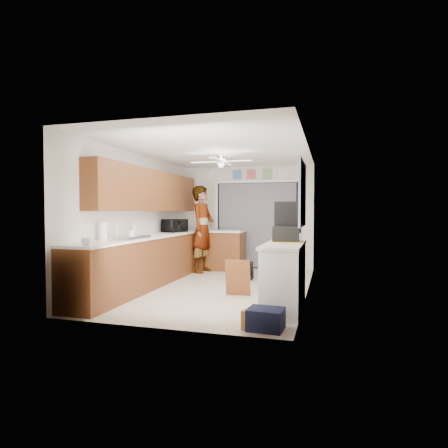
# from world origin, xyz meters

# --- Properties ---
(floor) EXTENTS (5.00, 5.00, 0.00)m
(floor) POSITION_xyz_m (0.00, 0.00, 0.00)
(floor) COLOR #BEB199
(floor) RESTS_ON ground
(ceiling) EXTENTS (5.00, 5.00, 0.00)m
(ceiling) POSITION_xyz_m (0.00, 0.00, 2.50)
(ceiling) COLOR white
(ceiling) RESTS_ON ground
(wall_back) EXTENTS (3.20, 0.00, 3.20)m
(wall_back) POSITION_xyz_m (0.00, 2.50, 1.25)
(wall_back) COLOR silver
(wall_back) RESTS_ON ground
(wall_front) EXTENTS (3.20, 0.00, 3.20)m
(wall_front) POSITION_xyz_m (0.00, -2.50, 1.25)
(wall_front) COLOR silver
(wall_front) RESTS_ON ground
(wall_left) EXTENTS (0.00, 5.00, 5.00)m
(wall_left) POSITION_xyz_m (-1.60, 0.00, 1.25)
(wall_left) COLOR silver
(wall_left) RESTS_ON ground
(wall_right) EXTENTS (0.00, 5.00, 5.00)m
(wall_right) POSITION_xyz_m (1.60, 0.00, 1.25)
(wall_right) COLOR silver
(wall_right) RESTS_ON ground
(left_base_cabinets) EXTENTS (0.60, 4.80, 0.90)m
(left_base_cabinets) POSITION_xyz_m (-1.30, 0.00, 0.45)
(left_base_cabinets) COLOR brown
(left_base_cabinets) RESTS_ON floor
(left_countertop) EXTENTS (0.62, 4.80, 0.04)m
(left_countertop) POSITION_xyz_m (-1.29, 0.00, 0.92)
(left_countertop) COLOR white
(left_countertop) RESTS_ON left_base_cabinets
(upper_cabinets) EXTENTS (0.32, 4.00, 0.80)m
(upper_cabinets) POSITION_xyz_m (-1.44, 0.20, 1.80)
(upper_cabinets) COLOR brown
(upper_cabinets) RESTS_ON wall_left
(sink_basin) EXTENTS (0.50, 0.76, 0.06)m
(sink_basin) POSITION_xyz_m (-1.29, -1.00, 0.95)
(sink_basin) COLOR silver
(sink_basin) RESTS_ON left_countertop
(faucet) EXTENTS (0.03, 0.03, 0.22)m
(faucet) POSITION_xyz_m (-1.48, -1.00, 1.05)
(faucet) COLOR silver
(faucet) RESTS_ON left_countertop
(peninsula_base) EXTENTS (1.00, 0.60, 0.90)m
(peninsula_base) POSITION_xyz_m (-0.50, 2.00, 0.45)
(peninsula_base) COLOR brown
(peninsula_base) RESTS_ON floor
(peninsula_top) EXTENTS (1.04, 0.64, 0.04)m
(peninsula_top) POSITION_xyz_m (-0.50, 2.00, 0.92)
(peninsula_top) COLOR white
(peninsula_top) RESTS_ON peninsula_base
(back_opening_recess) EXTENTS (2.00, 0.06, 2.10)m
(back_opening_recess) POSITION_xyz_m (0.25, 2.47, 1.05)
(back_opening_recess) COLOR black
(back_opening_recess) RESTS_ON wall_back
(curtain_panel) EXTENTS (1.90, 0.03, 2.05)m
(curtain_panel) POSITION_xyz_m (0.25, 2.43, 1.05)
(curtain_panel) COLOR slate
(curtain_panel) RESTS_ON wall_back
(door_trim_left) EXTENTS (0.06, 0.04, 2.10)m
(door_trim_left) POSITION_xyz_m (-0.77, 2.44, 1.05)
(door_trim_left) COLOR white
(door_trim_left) RESTS_ON wall_back
(door_trim_right) EXTENTS (0.06, 0.04, 2.10)m
(door_trim_right) POSITION_xyz_m (1.27, 2.44, 1.05)
(door_trim_right) COLOR white
(door_trim_right) RESTS_ON wall_back
(door_trim_head) EXTENTS (2.10, 0.04, 0.06)m
(door_trim_head) POSITION_xyz_m (0.25, 2.44, 2.12)
(door_trim_head) COLOR white
(door_trim_head) RESTS_ON wall_back
(header_frame_1) EXTENTS (0.22, 0.02, 0.22)m
(header_frame_1) POSITION_xyz_m (-0.25, 2.47, 2.30)
(header_frame_1) COLOR #4575BA
(header_frame_1) RESTS_ON wall_back
(header_frame_2) EXTENTS (0.22, 0.02, 0.22)m
(header_frame_2) POSITION_xyz_m (0.10, 2.47, 2.30)
(header_frame_2) COLOR #CE4D5C
(header_frame_2) RESTS_ON wall_back
(header_frame_3) EXTENTS (0.22, 0.02, 0.22)m
(header_frame_3) POSITION_xyz_m (0.50, 2.47, 2.30)
(header_frame_3) COLOR #72A65E
(header_frame_3) RESTS_ON wall_back
(header_frame_4) EXTENTS (0.22, 0.02, 0.22)m
(header_frame_4) POSITION_xyz_m (0.90, 2.47, 2.30)
(header_frame_4) COLOR silver
(header_frame_4) RESTS_ON wall_back
(route66_sign) EXTENTS (0.22, 0.02, 0.26)m
(route66_sign) POSITION_xyz_m (-0.95, 2.47, 2.30)
(route66_sign) COLOR silver
(route66_sign) RESTS_ON wall_back
(right_counter_base) EXTENTS (0.50, 1.40, 0.90)m
(right_counter_base) POSITION_xyz_m (1.35, -1.20, 0.45)
(right_counter_base) COLOR white
(right_counter_base) RESTS_ON floor
(right_counter_top) EXTENTS (0.54, 1.44, 0.04)m
(right_counter_top) POSITION_xyz_m (1.34, -1.20, 0.92)
(right_counter_top) COLOR white
(right_counter_top) RESTS_ON right_counter_base
(abstract_painting) EXTENTS (0.03, 1.15, 0.95)m
(abstract_painting) POSITION_xyz_m (1.58, -1.00, 1.65)
(abstract_painting) COLOR #ED57AC
(abstract_painting) RESTS_ON wall_right
(ceiling_fan) EXTENTS (1.14, 1.14, 0.24)m
(ceiling_fan) POSITION_xyz_m (0.00, 0.20, 2.32)
(ceiling_fan) COLOR white
(ceiling_fan) RESTS_ON ceiling
(microwave) EXTENTS (0.48, 0.59, 0.28)m
(microwave) POSITION_xyz_m (-1.28, 0.99, 1.08)
(microwave) COLOR black
(microwave) RESTS_ON left_countertop
(soap_bottle) EXTENTS (0.13, 0.13, 0.26)m
(soap_bottle) POSITION_xyz_m (-1.45, -0.48, 1.07)
(soap_bottle) COLOR silver
(soap_bottle) RESTS_ON left_countertop
(cup) EXTENTS (0.15, 0.15, 0.10)m
(cup) POSITION_xyz_m (-1.16, -2.25, 0.99)
(cup) COLOR white
(cup) RESTS_ON left_countertop
(jar_a) EXTENTS (0.11, 0.11, 0.13)m
(jar_a) POSITION_xyz_m (-1.21, -1.00, 1.01)
(jar_a) COLOR silver
(jar_a) RESTS_ON left_countertop
(paper_towel_roll) EXTENTS (0.16, 0.16, 0.28)m
(paper_towel_roll) POSITION_xyz_m (-1.45, -1.44, 1.08)
(paper_towel_roll) COLOR white
(paper_towel_roll) RESTS_ON left_countertop
(suitcase) EXTENTS (0.45, 0.57, 0.22)m
(suitcase) POSITION_xyz_m (1.32, -0.85, 1.05)
(suitcase) COLOR black
(suitcase) RESTS_ON right_counter_top
(suitcase_rim) EXTENTS (0.51, 0.63, 0.02)m
(suitcase_rim) POSITION_xyz_m (1.32, -0.85, 0.94)
(suitcase_rim) COLOR yellow
(suitcase_rim) RESTS_ON suitcase
(suitcase_lid) EXTENTS (0.42, 0.08, 0.50)m
(suitcase_lid) POSITION_xyz_m (1.32, -0.56, 1.30)
(suitcase_lid) COLOR black
(suitcase_lid) RESTS_ON suitcase
(cardboard_box) EXTENTS (0.41, 0.34, 0.22)m
(cardboard_box) POSITION_xyz_m (1.17, -2.20, 0.11)
(cardboard_box) COLOR #9E6231
(cardboard_box) RESTS_ON floor
(navy_crate) EXTENTS (0.43, 0.37, 0.25)m
(navy_crate) POSITION_xyz_m (1.25, -2.20, 0.13)
(navy_crate) COLOR black
(navy_crate) RESTS_ON floor
(cabinet_door_panel) EXTENTS (0.42, 0.20, 0.60)m
(cabinet_door_panel) POSITION_xyz_m (0.52, -0.59, 0.31)
(cabinet_door_panel) COLOR brown
(cabinet_door_panel) RESTS_ON floor
(man) EXTENTS (0.57, 0.78, 1.98)m
(man) POSITION_xyz_m (-0.84, 1.55, 0.99)
(man) COLOR white
(man) RESTS_ON floor
(dog) EXTENTS (0.27, 0.51, 0.39)m
(dog) POSITION_xyz_m (0.38, 0.96, 0.19)
(dog) COLOR black
(dog) RESTS_ON floor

